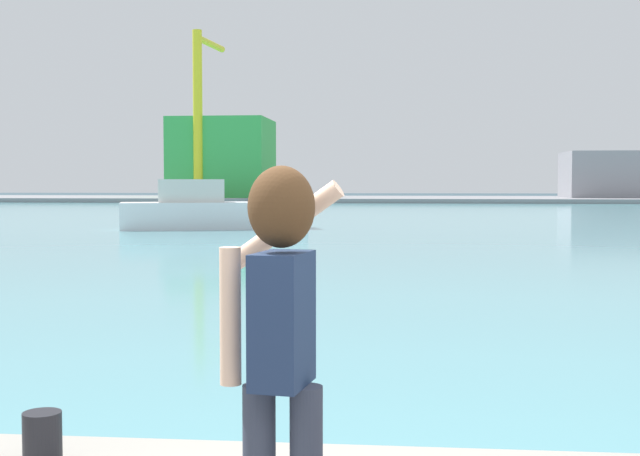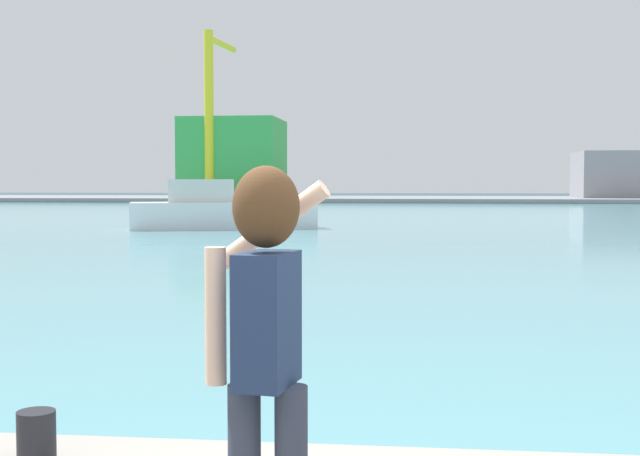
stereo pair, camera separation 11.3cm
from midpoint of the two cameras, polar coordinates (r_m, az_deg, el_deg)
ground_plane at (r=53.35m, az=6.20°, el=0.78°), size 220.00×220.00×0.00m
harbor_water at (r=55.35m, az=6.21°, el=0.87°), size 140.00×100.00×0.02m
far_shore_dock at (r=95.33m, az=6.35°, el=1.93°), size 140.00×20.00×0.46m
person_photographer at (r=3.57m, az=-2.79°, el=-6.68°), size 0.53×0.56×1.74m
harbor_bollard at (r=5.42m, az=-17.93°, el=-13.25°), size 0.23×0.23×0.32m
boat_moored at (r=38.91m, az=-6.68°, el=1.14°), size 8.61×4.47×2.26m
warehouse_left at (r=96.15m, az=-5.78°, el=4.69°), size 10.58×10.28×8.74m
port_crane at (r=92.58m, az=-7.27°, el=8.46°), size 1.75×8.69×17.75m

